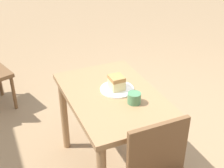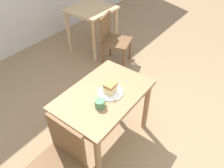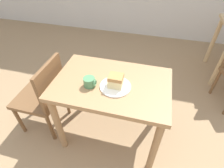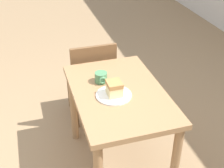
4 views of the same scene
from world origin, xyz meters
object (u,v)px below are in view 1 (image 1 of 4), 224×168
Objects in this scene: coffee_mug at (134,98)px; plate at (117,89)px; dining_table_near at (113,109)px; cake_slice at (117,82)px.

plate is at bearing 9.97° from coffee_mug.
dining_table_near is 0.24m from coffee_mug.
plate is 0.21m from coffee_mug.
dining_table_near is 9.48× the size of coffee_mug.
plate is at bearing -119.43° from cake_slice.
coffee_mug is (-0.16, -0.09, 0.16)m from dining_table_near.
plate is (0.04, -0.05, 0.13)m from dining_table_near.
coffee_mug is (-0.20, -0.04, 0.03)m from plate.
cake_slice is 1.10× the size of coffee_mug.
dining_table_near is 3.87× the size of plate.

